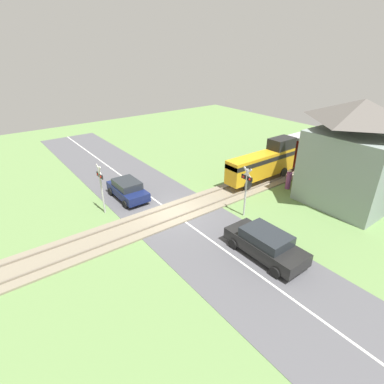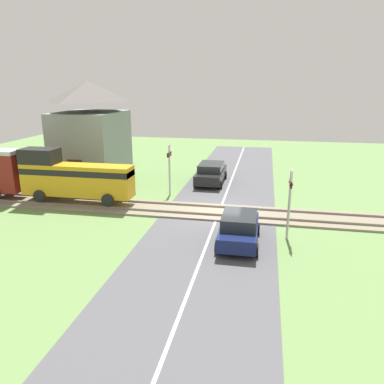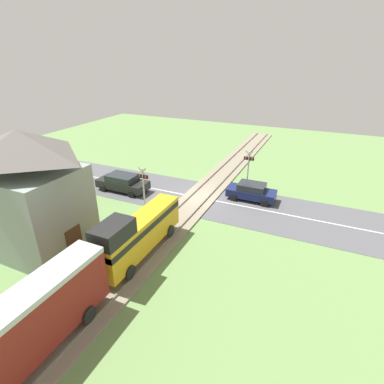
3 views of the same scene
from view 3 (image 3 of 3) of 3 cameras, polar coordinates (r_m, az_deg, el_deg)
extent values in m
plane|color=#66894C|center=(25.17, 1.48, -1.12)|extent=(60.00, 60.00, 0.00)
cube|color=#515156|center=(25.16, 1.48, -1.10)|extent=(48.00, 6.40, 0.02)
cube|color=silver|center=(25.16, 1.48, -1.08)|extent=(48.00, 0.12, 0.00)
cube|color=gray|center=(25.14, 1.48, -1.00)|extent=(2.80, 48.00, 0.12)
cube|color=slate|center=(24.85, 3.01, -1.05)|extent=(0.10, 48.00, 0.12)
cube|color=slate|center=(25.35, -0.01, -0.46)|extent=(0.10, 48.00, 0.12)
cube|color=gold|center=(17.72, -9.66, -7.69)|extent=(1.35, 6.91, 1.90)
cube|color=black|center=(17.45, -9.79, -6.24)|extent=(1.37, 6.91, 0.36)
cube|color=black|center=(15.42, -14.86, -7.42)|extent=(1.35, 2.21, 0.90)
cylinder|color=black|center=(19.48, -4.09, -7.42)|extent=(0.14, 0.76, 0.76)
cylinder|color=black|center=(20.12, -7.73, -6.47)|extent=(0.14, 0.76, 0.76)
cylinder|color=black|center=(16.48, -11.62, -14.76)|extent=(0.14, 0.76, 0.76)
cylinder|color=black|center=(17.23, -15.63, -13.25)|extent=(0.14, 0.76, 0.76)
cube|color=maroon|center=(13.40, -29.98, -22.46)|extent=(1.35, 7.95, 2.40)
cube|color=#BCBCC1|center=(12.54, -31.31, -18.22)|extent=(1.41, 7.95, 0.24)
cylinder|color=black|center=(14.82, -18.94, -21.24)|extent=(0.14, 0.76, 0.76)
cylinder|color=black|center=(15.65, -23.06, -19.09)|extent=(0.14, 0.76, 0.76)
cube|color=#141E4C|center=(25.07, 11.22, -0.19)|extent=(3.91, 1.70, 0.62)
cube|color=#23282D|center=(24.84, 11.33, 1.01)|extent=(2.15, 1.56, 0.52)
cylinder|color=black|center=(24.73, 7.84, -1.08)|extent=(0.60, 0.18, 0.60)
cylinder|color=black|center=(26.22, 8.94, 0.39)|extent=(0.60, 0.18, 0.60)
cylinder|color=black|center=(24.23, 13.58, -2.14)|extent=(0.60, 0.18, 0.60)
cylinder|color=black|center=(25.75, 14.37, -0.58)|extent=(0.60, 0.18, 0.60)
cube|color=black|center=(26.94, -13.05, 1.50)|extent=(4.57, 1.86, 0.68)
cube|color=#23282D|center=(26.71, -13.18, 2.69)|extent=(2.51, 1.71, 0.52)
cylinder|color=black|center=(26.94, -9.29, 1.05)|extent=(0.60, 0.18, 0.60)
cylinder|color=black|center=(25.56, -11.55, -0.48)|extent=(0.60, 0.18, 0.60)
cylinder|color=black|center=(28.60, -14.28, 2.02)|extent=(0.60, 0.18, 0.60)
cylinder|color=black|center=(27.31, -16.64, 0.63)|extent=(0.60, 0.18, 0.60)
cylinder|color=#B7B7B7|center=(26.88, 10.62, 4.09)|extent=(0.12, 0.12, 3.38)
cube|color=black|center=(26.52, 10.80, 6.28)|extent=(0.90, 0.08, 0.28)
sphere|color=red|center=(26.47, 11.36, 6.19)|extent=(0.18, 0.18, 0.18)
sphere|color=red|center=(26.58, 10.23, 6.37)|extent=(0.18, 0.18, 0.18)
cube|color=silver|center=(26.41, 10.86, 7.02)|extent=(0.72, 0.04, 0.72)
cube|color=silver|center=(26.41, 10.86, 7.02)|extent=(0.72, 0.04, 0.72)
cylinder|color=#B7B7B7|center=(22.84, -9.17, 0.42)|extent=(0.12, 0.12, 3.38)
cube|color=black|center=(22.42, -9.35, 2.95)|extent=(0.90, 0.08, 0.28)
sphere|color=red|center=(22.56, -9.93, 3.05)|extent=(0.18, 0.18, 0.18)
sphere|color=red|center=(22.28, -8.77, 2.85)|extent=(0.18, 0.18, 0.18)
cube|color=silver|center=(22.29, -9.41, 3.80)|extent=(0.72, 0.04, 0.72)
cube|color=silver|center=(22.29, -9.41, 3.80)|extent=(0.72, 0.04, 0.72)
cube|color=gray|center=(19.95, -27.80, -3.16)|extent=(5.56, 4.44, 5.19)
pyramid|color=#5B5651|center=(18.61, -30.26, 8.03)|extent=(6.00, 4.79, 1.48)
cube|color=#472D1E|center=(18.72, -21.39, -9.18)|extent=(0.06, 1.10, 2.10)
cylinder|color=#7F3D84|center=(18.78, -16.62, -9.60)|extent=(0.41, 0.41, 1.39)
sphere|color=beige|center=(18.34, -16.93, -7.46)|extent=(0.25, 0.25, 0.25)
camera|label=1|loc=(38.71, -14.51, 23.16)|focal=28.00mm
camera|label=2|loc=(26.26, 50.62, 7.56)|focal=35.00mm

